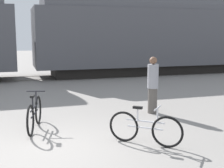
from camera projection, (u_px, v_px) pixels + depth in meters
The scene contains 7 objects.
ground_plane at pixel (50, 151), 6.24m from camera, with size 80.00×80.00×0.00m, color gray.
freight_train at pixel (24, 27), 16.07m from camera, with size 50.99×3.16×5.19m.
rail_near at pixel (27, 80), 15.82m from camera, with size 62.99×0.07×0.01m, color #4C4238.
rail_far at pixel (26, 76), 17.17m from camera, with size 62.99×0.07×0.01m, color #4C4238.
bicycle_silver at pixel (145, 128), 6.56m from camera, with size 1.26×1.11×0.83m.
bicycle_black at pixel (35, 114), 7.59m from camera, with size 0.53×1.72×0.92m.
person_in_grey at pixel (153, 85), 9.12m from camera, with size 0.32×0.32×1.67m.
Camera 1 is at (-0.63, -6.04, 2.31)m, focal length 50.00 mm.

